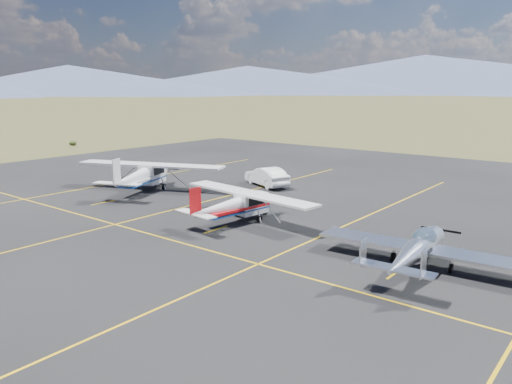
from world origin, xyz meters
TOP-DOWN VIEW (x-y plane):
  - ground at (0.00, 0.00)m, footprint 1600.00×1600.00m
  - apron at (0.00, 7.00)m, footprint 72.00×72.00m
  - aircraft_low_wing at (-2.12, -4.13)m, footprint 7.19×10.01m
  - aircraft_cessna at (-1.02, 7.56)m, footprint 6.26×10.36m
  - aircraft_plain at (1.32, 19.29)m, footprint 8.81×11.99m
  - sedan at (9.18, 13.06)m, footprint 3.38×5.08m

SIDE VIEW (x-z plane):
  - ground at x=0.00m, z-range 0.00..0.00m
  - apron at x=0.00m, z-range -0.01..0.01m
  - sedan at x=9.18m, z-range 0.01..1.59m
  - aircraft_low_wing at x=-2.12m, z-range -0.05..2.13m
  - aircraft_cessna at x=-1.02m, z-range -0.14..2.47m
  - aircraft_plain at x=1.32m, z-range -0.17..2.94m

